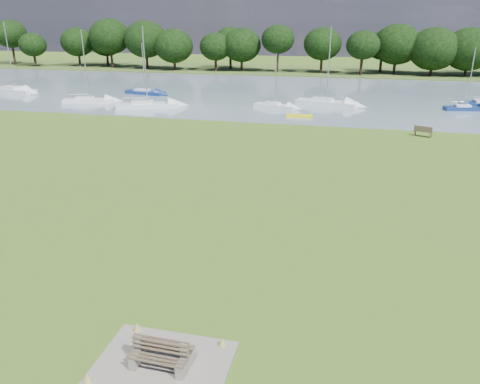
% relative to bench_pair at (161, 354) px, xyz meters
% --- Properties ---
extents(ground, '(220.00, 220.00, 0.00)m').
position_rel_bench_pair_xyz_m(ground, '(-0.00, 14.00, -0.50)').
color(ground, olive).
extents(river, '(220.00, 40.00, 0.10)m').
position_rel_bench_pair_xyz_m(river, '(-0.00, 56.00, -0.50)').
color(river, slate).
rests_on(river, ground).
extents(far_bank, '(220.00, 20.00, 0.40)m').
position_rel_bench_pair_xyz_m(far_bank, '(-0.00, 86.00, -0.50)').
color(far_bank, '#4C6626').
rests_on(far_bank, ground).
extents(concrete_pad, '(4.20, 3.20, 0.10)m').
position_rel_bench_pair_xyz_m(concrete_pad, '(-0.00, 0.00, -0.45)').
color(concrete_pad, gray).
rests_on(concrete_pad, ground).
extents(bench_pair, '(1.87, 1.13, 0.99)m').
position_rel_bench_pair_xyz_m(bench_pair, '(0.00, 0.00, 0.00)').
color(bench_pair, gray).
rests_on(bench_pair, concrete_pad).
extents(riverbank_bench, '(1.69, 1.03, 1.00)m').
position_rel_bench_pair_xyz_m(riverbank_bench, '(11.70, 33.69, -0.00)').
color(riverbank_bench, brown).
rests_on(riverbank_bench, ground).
extents(kayak, '(2.90, 0.74, 0.29)m').
position_rel_bench_pair_xyz_m(kayak, '(-0.28, 39.72, -0.31)').
color(kayak, yellow).
rests_on(kayak, river).
extents(tree_line, '(152.11, 7.99, 9.68)m').
position_rel_bench_pair_xyz_m(tree_line, '(6.06, 82.00, 5.26)').
color(tree_line, black).
rests_on(tree_line, far_bank).
extents(sailboat_0, '(6.07, 2.80, 6.92)m').
position_rel_bench_pair_xyz_m(sailboat_0, '(-23.41, 50.76, -0.04)').
color(sailboat_0, navy).
rests_on(sailboat_0, river).
extents(sailboat_3, '(6.63, 3.66, 8.81)m').
position_rel_bench_pair_xyz_m(sailboat_3, '(-27.46, 42.63, 0.01)').
color(sailboat_3, silver).
rests_on(sailboat_3, river).
extents(sailboat_4, '(7.54, 3.98, 9.62)m').
position_rel_bench_pair_xyz_m(sailboat_4, '(-42.34, 47.88, 0.08)').
color(sailboat_4, silver).
rests_on(sailboat_4, river).
extents(sailboat_5, '(5.43, 2.95, 6.28)m').
position_rel_bench_pair_xyz_m(sailboat_5, '(-3.83, 44.60, -0.06)').
color(sailboat_5, silver).
rests_on(sailboat_5, river).
extents(sailboat_6, '(7.63, 4.79, 9.22)m').
position_rel_bench_pair_xyz_m(sailboat_6, '(-18.76, 41.07, 0.05)').
color(sailboat_6, silver).
rests_on(sailboat_6, river).
extents(sailboat_7, '(4.97, 2.26, 7.05)m').
position_rel_bench_pair_xyz_m(sailboat_7, '(18.07, 48.18, -0.03)').
color(sailboat_7, navy).
rests_on(sailboat_7, river).
extents(sailboat_8, '(7.78, 3.88, 9.25)m').
position_rel_bench_pair_xyz_m(sailboat_8, '(2.02, 47.79, 0.05)').
color(sailboat_8, silver).
rests_on(sailboat_8, river).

